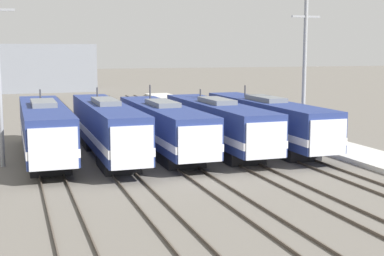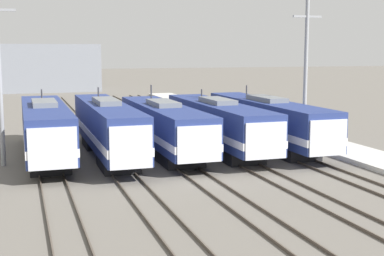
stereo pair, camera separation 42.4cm
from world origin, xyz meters
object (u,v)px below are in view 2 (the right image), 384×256
(locomotive_far_left, at_px, (46,129))
(locomotive_center_left, at_px, (108,128))
(locomotive_far_right, at_px, (269,122))
(locomotive_center_right, at_px, (219,124))
(locomotive_center, at_px, (165,127))
(catenary_tower_right, at_px, (306,71))

(locomotive_far_left, xyz_separation_m, locomotive_center_left, (4.27, -0.87, 0.04))
(locomotive_far_right, bearing_deg, locomotive_center_right, -177.28)
(locomotive_center, xyz_separation_m, locomotive_far_right, (8.54, 0.04, 0.05))
(locomotive_center_right, bearing_deg, locomotive_center, 177.76)
(locomotive_far_left, bearing_deg, locomotive_center_right, -4.11)
(locomotive_center_left, bearing_deg, locomotive_center, 1.58)
(locomotive_center_left, distance_m, locomotive_center, 4.27)
(locomotive_far_left, bearing_deg, locomotive_center, -5.04)
(locomotive_center, xyz_separation_m, locomotive_center_right, (4.27, -0.17, 0.03))
(locomotive_center_right, distance_m, catenary_tower_right, 8.08)
(locomotive_far_left, relative_size, locomotive_center, 1.01)
(locomotive_center, bearing_deg, locomotive_far_right, 0.24)
(locomotive_center_left, bearing_deg, locomotive_far_right, 0.69)
(catenary_tower_right, bearing_deg, locomotive_far_right, 165.04)
(locomotive_center, height_order, catenary_tower_right, catenary_tower_right)
(locomotive_center_right, bearing_deg, locomotive_far_right, 2.72)
(locomotive_center, relative_size, locomotive_center_right, 0.99)
(locomotive_center_left, relative_size, locomotive_center_right, 1.03)
(locomotive_center_left, bearing_deg, catenary_tower_right, -2.13)
(locomotive_far_left, height_order, locomotive_center_left, locomotive_center_left)
(locomotive_center_left, xyz_separation_m, locomotive_center, (4.27, 0.12, -0.13))
(locomotive_center, relative_size, locomotive_far_right, 0.94)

